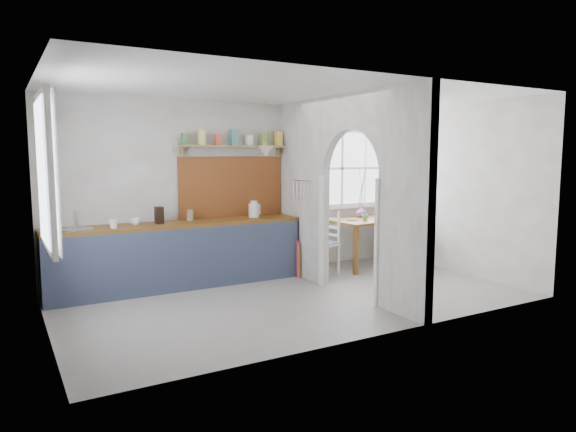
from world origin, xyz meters
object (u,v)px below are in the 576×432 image
chair_right (412,237)px  vase (362,212)px  dining_table (367,243)px  chair_left (320,243)px  kettle (254,209)px

chair_right → vase: size_ratio=4.56×
dining_table → vase: (0.07, 0.25, 0.49)m
dining_table → chair_right: chair_right is taller
chair_left → vase: (1.04, 0.33, 0.39)m
vase → chair_right: bearing=-21.8°
chair_left → chair_right: size_ratio=1.15×
chair_left → chair_right: bearing=75.2°
chair_right → kettle: 2.92m
vase → chair_left: bearing=-162.7°
kettle → vase: size_ratio=1.33×
chair_right → kettle: kettle is taller
chair_right → vase: bearing=82.3°
chair_left → chair_right: (1.88, -0.01, -0.06)m
dining_table → kettle: (-1.94, 0.27, 0.63)m
dining_table → kettle: kettle is taller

